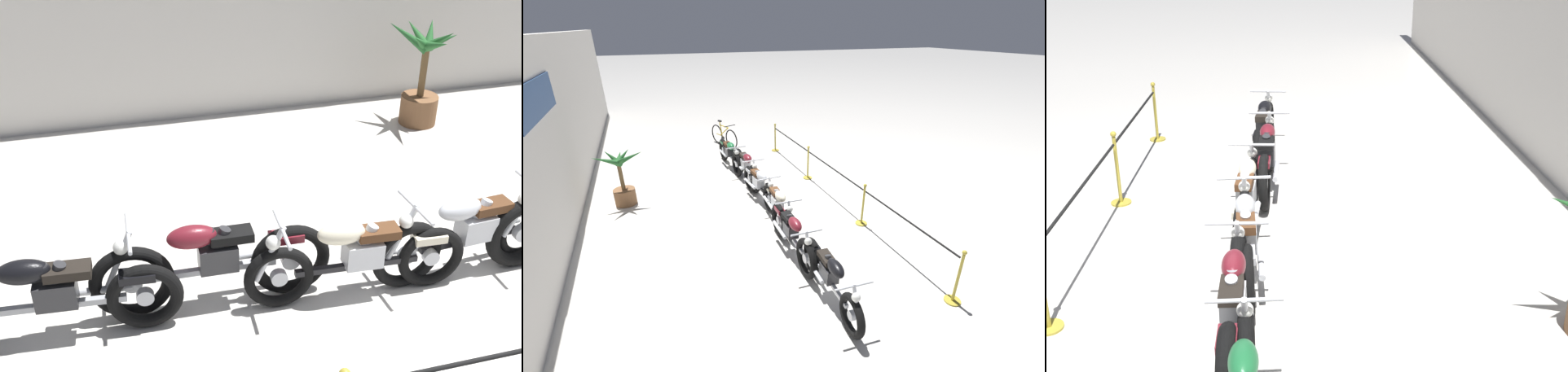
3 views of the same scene
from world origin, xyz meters
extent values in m
plane|color=silver|center=(0.00, 0.00, 0.00)|extent=(120.00, 120.00, 0.00)
cube|color=silver|center=(0.00, 5.12, 2.10)|extent=(28.00, 0.25, 4.20)
cube|color=navy|center=(0.35, 4.98, 3.10)|extent=(2.82, 0.04, 0.70)
torus|color=black|center=(-4.24, 0.70, 0.35)|extent=(0.71, 0.18, 0.70)
torus|color=black|center=(-2.63, 0.58, 0.35)|extent=(0.71, 0.18, 0.70)
cylinder|color=silver|center=(-4.24, 0.70, 0.35)|extent=(0.17, 0.09, 0.16)
cylinder|color=silver|center=(-2.63, 0.58, 0.35)|extent=(0.17, 0.09, 0.16)
cylinder|color=silver|center=(-4.33, 0.70, 0.63)|extent=(0.31, 0.08, 0.59)
cube|color=#2D2D30|center=(-3.39, 0.64, 0.51)|extent=(0.38, 0.25, 0.26)
cylinder|color=#2D2D30|center=(-3.43, 0.64, 0.71)|extent=(0.19, 0.12, 0.24)
cylinder|color=#2D2D30|center=(-3.34, 0.63, 0.71)|extent=(0.19, 0.12, 0.24)
cylinder|color=silver|center=(-3.08, 0.75, 0.37)|extent=(0.70, 0.12, 0.07)
cube|color=#ADAFB5|center=(-3.44, 0.64, 0.37)|extent=(1.29, 0.15, 0.06)
ellipsoid|color=black|center=(-3.62, 0.65, 0.77)|extent=(0.47, 0.25, 0.22)
cube|color=black|center=(-3.26, 0.63, 0.73)|extent=(0.41, 0.23, 0.09)
cube|color=black|center=(-2.68, 0.58, 0.59)|extent=(0.33, 0.18, 0.08)
cylinder|color=silver|center=(-4.22, 0.70, 0.90)|extent=(0.08, 0.62, 0.04)
sphere|color=silver|center=(-4.30, 0.70, 0.76)|extent=(0.14, 0.14, 0.14)
torus|color=black|center=(-2.73, 0.75, 0.39)|extent=(0.79, 0.14, 0.78)
torus|color=black|center=(-1.23, 0.71, 0.39)|extent=(0.79, 0.14, 0.78)
cylinder|color=silver|center=(-2.73, 0.75, 0.39)|extent=(0.19, 0.09, 0.19)
cylinder|color=silver|center=(-1.23, 0.71, 0.39)|extent=(0.19, 0.09, 0.19)
cylinder|color=silver|center=(-2.82, 0.76, 0.68)|extent=(0.30, 0.06, 0.59)
cube|color=#2D2D30|center=(-1.93, 0.73, 0.55)|extent=(0.37, 0.23, 0.26)
cylinder|color=#2D2D30|center=(-1.97, 0.73, 0.75)|extent=(0.18, 0.11, 0.24)
cylinder|color=#2D2D30|center=(-1.89, 0.73, 0.75)|extent=(0.18, 0.11, 0.24)
cylinder|color=silver|center=(-1.62, 0.86, 0.41)|extent=(0.70, 0.09, 0.07)
cube|color=#ADAFB5|center=(-1.98, 0.73, 0.41)|extent=(1.20, 0.09, 0.06)
ellipsoid|color=maroon|center=(-2.16, 0.74, 0.81)|extent=(0.47, 0.23, 0.22)
cube|color=black|center=(-1.80, 0.73, 0.77)|extent=(0.41, 0.21, 0.09)
cube|color=maroon|center=(-1.28, 0.71, 0.67)|extent=(0.32, 0.17, 0.08)
cylinder|color=silver|center=(-2.71, 0.75, 0.94)|extent=(0.05, 0.62, 0.04)
sphere|color=silver|center=(-2.79, 0.75, 0.80)|extent=(0.14, 0.14, 0.14)
torus|color=black|center=(-1.39, 0.54, 0.34)|extent=(0.68, 0.14, 0.68)
torus|color=black|center=(0.14, 0.47, 0.34)|extent=(0.68, 0.14, 0.68)
cylinder|color=silver|center=(-1.39, 0.54, 0.34)|extent=(0.16, 0.09, 0.16)
cylinder|color=silver|center=(0.14, 0.47, 0.34)|extent=(0.16, 0.09, 0.16)
cylinder|color=silver|center=(-1.48, 0.55, 0.62)|extent=(0.31, 0.07, 0.59)
cube|color=silver|center=(-0.58, 0.51, 0.50)|extent=(0.37, 0.24, 0.26)
cylinder|color=silver|center=(-0.62, 0.51, 0.70)|extent=(0.18, 0.12, 0.24)
cylinder|color=silver|center=(-0.54, 0.50, 0.70)|extent=(0.18, 0.12, 0.24)
cylinder|color=silver|center=(-0.27, 0.63, 0.36)|extent=(0.70, 0.10, 0.07)
cube|color=black|center=(-0.63, 0.51, 0.36)|extent=(1.22, 0.12, 0.06)
ellipsoid|color=beige|center=(-0.81, 0.52, 0.76)|extent=(0.47, 0.24, 0.22)
cube|color=#4C2D19|center=(-0.45, 0.50, 0.72)|extent=(0.41, 0.22, 0.09)
cube|color=beige|center=(0.09, 0.47, 0.58)|extent=(0.33, 0.18, 0.08)
cylinder|color=silver|center=(-1.37, 0.54, 0.89)|extent=(0.07, 0.62, 0.04)
sphere|color=silver|center=(-1.45, 0.55, 0.75)|extent=(0.14, 0.14, 0.14)
torus|color=black|center=(-0.10, 0.52, 0.37)|extent=(0.75, 0.17, 0.75)
torus|color=black|center=(1.31, 0.63, 0.37)|extent=(0.75, 0.17, 0.75)
cylinder|color=silver|center=(-0.10, 0.52, 0.37)|extent=(0.18, 0.09, 0.18)
cylinder|color=silver|center=(1.31, 0.63, 0.37)|extent=(0.18, 0.09, 0.18)
cylinder|color=silver|center=(-0.19, 0.51, 0.66)|extent=(0.31, 0.08, 0.59)
cube|color=silver|center=(0.66, 0.58, 0.53)|extent=(0.38, 0.25, 0.26)
cylinder|color=silver|center=(0.62, 0.57, 0.73)|extent=(0.19, 0.12, 0.24)
cylinder|color=silver|center=(0.70, 0.58, 0.73)|extent=(0.19, 0.12, 0.24)
cylinder|color=silver|center=(0.95, 0.74, 0.39)|extent=(0.70, 0.12, 0.07)
cube|color=black|center=(0.61, 0.57, 0.39)|extent=(1.13, 0.14, 0.06)
ellipsoid|color=#B7BABF|center=(0.43, 0.56, 0.79)|extent=(0.48, 0.25, 0.22)
cube|color=#4C2D19|center=(0.79, 0.59, 0.75)|extent=(0.41, 0.23, 0.09)
cube|color=#B7BABF|center=(1.26, 0.62, 0.64)|extent=(0.33, 0.18, 0.08)
cylinder|color=silver|center=(-0.08, 0.52, 0.92)|extent=(0.08, 0.62, 0.04)
sphere|color=silver|center=(-0.16, 0.52, 0.78)|extent=(0.14, 0.14, 0.14)
torus|color=black|center=(1.18, 0.53, 0.40)|extent=(0.81, 0.15, 0.81)
torus|color=black|center=(2.76, 0.55, 0.40)|extent=(0.81, 0.15, 0.81)
cylinder|color=silver|center=(1.18, 0.53, 0.40)|extent=(0.19, 0.08, 0.19)
cylinder|color=silver|center=(2.76, 0.55, 0.40)|extent=(0.19, 0.08, 0.19)
cylinder|color=silver|center=(1.09, 0.53, 0.69)|extent=(0.30, 0.06, 0.59)
cube|color=silver|center=(2.02, 0.54, 0.56)|extent=(0.36, 0.22, 0.26)
cylinder|color=silver|center=(1.98, 0.54, 0.76)|extent=(0.18, 0.11, 0.24)
cylinder|color=silver|center=(2.06, 0.54, 0.76)|extent=(0.18, 0.11, 0.24)
cylinder|color=silver|center=(2.32, 0.68, 0.42)|extent=(0.70, 0.08, 0.07)
cube|color=black|center=(1.97, 0.54, 0.42)|extent=(1.27, 0.07, 0.06)
ellipsoid|color=maroon|center=(1.79, 0.54, 0.82)|extent=(0.46, 0.23, 0.22)
cube|color=black|center=(2.15, 0.54, 0.78)|extent=(0.40, 0.20, 0.09)
cube|color=maroon|center=(2.71, 0.55, 0.69)|extent=(0.32, 0.16, 0.08)
cylinder|color=silver|center=(1.20, 0.53, 0.95)|extent=(0.04, 0.62, 0.04)
sphere|color=silver|center=(1.12, 0.53, 0.81)|extent=(0.14, 0.14, 0.14)
torus|color=black|center=(2.53, 0.68, 0.39)|extent=(0.78, 0.16, 0.77)
torus|color=black|center=(4.12, 0.74, 0.39)|extent=(0.78, 0.16, 0.77)
cylinder|color=silver|center=(2.53, 0.68, 0.39)|extent=(0.18, 0.09, 0.18)
cylinder|color=silver|center=(4.12, 0.74, 0.39)|extent=(0.18, 0.09, 0.18)
cylinder|color=silver|center=(2.44, 0.67, 0.67)|extent=(0.31, 0.07, 0.59)
cube|color=#2D2D30|center=(3.38, 0.71, 0.55)|extent=(0.37, 0.23, 0.26)
cylinder|color=#2D2D30|center=(3.34, 0.71, 0.75)|extent=(0.18, 0.12, 0.24)
cylinder|color=#2D2D30|center=(3.42, 0.71, 0.75)|extent=(0.18, 0.12, 0.24)
cylinder|color=silver|center=(3.67, 0.86, 0.41)|extent=(0.70, 0.10, 0.07)
cube|color=#ADAFB5|center=(3.33, 0.71, 0.41)|extent=(1.27, 0.11, 0.06)
ellipsoid|color=#1E6B38|center=(3.15, 0.70, 0.81)|extent=(0.47, 0.24, 0.22)
cube|color=#4C2D19|center=(3.51, 0.72, 0.77)|extent=(0.41, 0.22, 0.09)
cube|color=#1E6B38|center=(4.07, 0.74, 0.66)|extent=(0.33, 0.17, 0.08)
cylinder|color=silver|center=(2.55, 0.68, 0.94)|extent=(0.06, 0.62, 0.04)
sphere|color=silver|center=(2.47, 0.68, 0.80)|extent=(0.14, 0.14, 0.14)
torus|color=black|center=(5.24, 0.18, 0.38)|extent=(0.72, 0.30, 0.76)
torus|color=black|center=(6.20, 0.53, 0.38)|extent=(0.72, 0.30, 0.76)
cylinder|color=gold|center=(5.67, 0.34, 0.60)|extent=(0.57, 0.24, 0.43)
cylinder|color=gold|center=(5.72, 0.35, 0.80)|extent=(0.53, 0.22, 0.04)
cylinder|color=gold|center=(5.91, 0.42, 0.68)|extent=(0.15, 0.09, 0.55)
cube|color=black|center=(5.95, 0.44, 0.96)|extent=(0.20, 0.14, 0.05)
cylinder|color=gold|center=(6.01, 0.46, 0.38)|extent=(0.44, 0.19, 0.03)
cylinder|color=black|center=(5.30, 0.20, 0.90)|extent=(0.19, 0.46, 0.03)
cylinder|color=black|center=(5.80, 0.38, 0.30)|extent=(0.13, 0.09, 0.12)
cylinder|color=brown|center=(1.75, 3.96, 0.21)|extent=(0.54, 0.54, 0.43)
cylinder|color=brown|center=(1.75, 3.96, 0.81)|extent=(0.10, 0.10, 0.75)
cone|color=#235B28|center=(1.95, 3.93, 1.26)|extent=(0.52, 0.24, 0.33)
cone|color=#235B28|center=(1.86, 4.09, 1.32)|extent=(0.38, 0.44, 0.48)
cone|color=#235B28|center=(1.74, 4.23, 1.28)|extent=(0.19, 0.66, 0.38)
cone|color=#235B28|center=(1.54, 4.12, 1.30)|extent=(0.58, 0.54, 0.48)
cone|color=#235B28|center=(1.60, 3.86, 1.28)|extent=(0.47, 0.38, 0.42)
cone|color=#235B28|center=(1.72, 3.67, 1.29)|extent=(0.21, 0.70, 0.42)
cone|color=#235B28|center=(1.87, 3.83, 1.30)|extent=(0.40, 0.43, 0.46)
cylinder|color=gold|center=(-4.31, -1.31, 0.01)|extent=(0.28, 0.28, 0.03)
cylinder|color=gold|center=(-4.31, -1.31, 0.50)|extent=(0.05, 0.05, 0.95)
sphere|color=gold|center=(-4.31, -1.31, 1.01)|extent=(0.08, 0.08, 0.08)
cylinder|color=black|center=(-2.90, -1.31, 0.88)|extent=(2.71, 0.04, 0.04)
cylinder|color=black|center=(0.01, -1.31, 0.88)|extent=(2.89, 0.04, 0.04)
cylinder|color=black|center=(2.96, -1.31, 0.88)|extent=(2.76, 0.04, 0.04)
cylinder|color=gold|center=(-1.49, -1.31, 0.01)|extent=(0.28, 0.28, 0.03)
cylinder|color=gold|center=(-1.49, -1.31, 0.50)|extent=(0.05, 0.05, 0.95)
sphere|color=gold|center=(-1.49, -1.31, 1.01)|extent=(0.08, 0.08, 0.08)
cylinder|color=gold|center=(1.52, -1.31, 0.01)|extent=(0.28, 0.28, 0.03)
cylinder|color=gold|center=(1.52, -1.31, 0.50)|extent=(0.05, 0.05, 0.95)
sphere|color=gold|center=(1.52, -1.31, 1.01)|extent=(0.08, 0.08, 0.08)
cylinder|color=gold|center=(4.40, -1.31, 0.01)|extent=(0.28, 0.28, 0.03)
cylinder|color=gold|center=(4.40, -1.31, 0.50)|extent=(0.05, 0.05, 0.95)
sphere|color=gold|center=(4.40, -1.31, 1.01)|extent=(0.08, 0.08, 0.08)
camera|label=1|loc=(-2.78, -4.06, 4.23)|focal=45.00mm
camera|label=2|loc=(-7.54, 3.14, 4.34)|focal=24.00mm
camera|label=3|loc=(6.94, 1.04, 3.71)|focal=45.00mm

